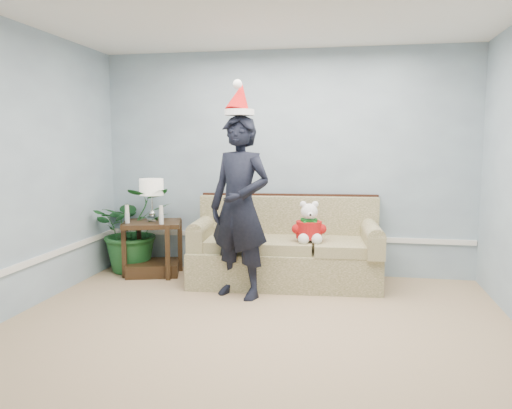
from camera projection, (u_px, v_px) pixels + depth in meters
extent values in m
cube|color=tan|center=(242.00, 356.00, 3.78)|extent=(4.50, 5.00, 0.02)
cube|color=#A2BFCE|center=(285.00, 163.00, 6.06)|extent=(4.50, 0.02, 2.70)
cube|color=#A2BFCE|center=(13.00, 247.00, 1.16)|extent=(4.50, 0.02, 2.70)
cube|color=white|center=(284.00, 236.00, 6.15)|extent=(4.48, 0.03, 0.06)
cube|color=brown|center=(284.00, 266.00, 5.69)|extent=(2.17, 1.05, 0.40)
cube|color=brown|center=(228.00, 242.00, 5.73)|extent=(0.67, 0.77, 0.12)
cube|color=brown|center=(284.00, 244.00, 5.61)|extent=(0.67, 0.77, 0.12)
cube|color=brown|center=(343.00, 246.00, 5.49)|extent=(0.67, 0.77, 0.12)
cube|color=brown|center=(288.00, 220.00, 5.97)|extent=(2.12, 0.35, 0.56)
cube|color=black|center=(289.00, 196.00, 6.00)|extent=(2.11, 0.21, 0.05)
cube|color=brown|center=(203.00, 235.00, 5.83)|extent=(0.24, 0.91, 0.24)
cube|color=brown|center=(372.00, 241.00, 5.48)|extent=(0.24, 0.91, 0.24)
cube|color=#3D2616|center=(152.00, 224.00, 6.03)|extent=(0.81, 0.73, 0.05)
cube|color=#3D2616|center=(153.00, 268.00, 6.09)|extent=(0.72, 0.65, 0.15)
cube|color=#3D2616|center=(124.00, 251.00, 5.90)|extent=(0.07, 0.07, 0.65)
cube|color=#3D2616|center=(168.00, 253.00, 5.80)|extent=(0.07, 0.07, 0.65)
cube|color=#3D2616|center=(139.00, 244.00, 6.32)|extent=(0.07, 0.07, 0.65)
cube|color=#3D2616|center=(180.00, 245.00, 6.22)|extent=(0.07, 0.07, 0.65)
cylinder|color=silver|center=(152.00, 220.00, 6.08)|extent=(0.14, 0.14, 0.03)
sphere|color=silver|center=(152.00, 213.00, 6.08)|extent=(0.08, 0.08, 0.08)
cylinder|color=silver|center=(152.00, 203.00, 6.06)|extent=(0.02, 0.02, 0.29)
cylinder|color=beige|center=(151.00, 187.00, 6.04)|extent=(0.29, 0.29, 0.20)
cylinder|color=silver|center=(127.00, 218.00, 5.90)|extent=(0.06, 0.06, 0.12)
cylinder|color=white|center=(127.00, 209.00, 5.89)|extent=(0.05, 0.05, 0.10)
cylinder|color=silver|center=(161.00, 219.00, 5.82)|extent=(0.06, 0.06, 0.12)
cylinder|color=white|center=(161.00, 210.00, 5.81)|extent=(0.05, 0.05, 0.10)
imported|color=#1C5525|center=(133.00, 229.00, 6.21)|extent=(1.24, 1.20, 1.06)
imported|color=black|center=(240.00, 207.00, 5.12)|extent=(0.80, 0.67, 1.88)
cylinder|color=white|center=(239.00, 112.00, 5.00)|extent=(0.40, 0.40, 0.06)
cone|color=red|center=(240.00, 97.00, 5.01)|extent=(0.36, 0.40, 0.35)
sphere|color=white|center=(237.00, 84.00, 4.89)|extent=(0.09, 0.09, 0.09)
sphere|color=white|center=(309.00, 230.00, 5.45)|extent=(0.26, 0.26, 0.26)
cylinder|color=red|center=(309.00, 230.00, 5.45)|extent=(0.33, 0.33, 0.19)
cylinder|color=#0F5E19|center=(309.00, 220.00, 5.44)|extent=(0.22, 0.22, 0.03)
sphere|color=white|center=(301.00, 239.00, 5.36)|extent=(0.12, 0.12, 0.12)
sphere|color=white|center=(315.00, 239.00, 5.33)|extent=(0.12, 0.12, 0.12)
sphere|color=white|center=(309.00, 212.00, 5.42)|extent=(0.19, 0.19, 0.19)
sphere|color=black|center=(308.00, 215.00, 5.31)|extent=(0.03, 0.03, 0.03)
sphere|color=white|center=(303.00, 204.00, 5.43)|extent=(0.07, 0.07, 0.07)
sphere|color=white|center=(315.00, 205.00, 5.41)|extent=(0.07, 0.07, 0.07)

